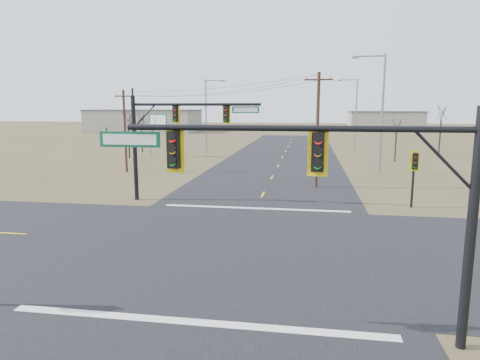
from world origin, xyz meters
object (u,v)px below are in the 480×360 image
Objects in this scene: pedestal_signal_ne at (415,165)px; bare_tree_d at (442,112)px; bare_tree_c at (397,125)px; mast_arm_far at (175,126)px; streetlight_c at (208,112)px; highway_sign at (158,126)px; bare_tree_b at (141,117)px; utility_pole_near at (317,128)px; utility_pole_far at (125,129)px; streetlight_b at (355,110)px; mast_arm_near at (321,172)px; streetlight_a at (380,108)px; bare_tree_a at (128,118)px.

bare_tree_d is (10.76, 32.67, 3.01)m from pedestal_signal_ne.
pedestal_signal_ne is 0.68× the size of bare_tree_c.
streetlight_c reaches higher than mast_arm_far.
streetlight_c is (5.51, 5.05, 1.79)m from highway_sign.
bare_tree_d reaches higher than bare_tree_b.
utility_pole_near is 33.94m from bare_tree_b.
streetlight_c is at bearing 121.29° from utility_pole_near.
utility_pole_near reaches higher than bare_tree_d.
utility_pole_far is 19.30m from streetlight_c.
utility_pole_near is at bearing -117.61° from bare_tree_c.
streetlight_c is (-21.02, -9.35, -0.26)m from streetlight_b.
streetlight_c is (-5.07, 31.08, 0.56)m from mast_arm_far.
mast_arm_near is 1.00× the size of streetlight_c.
bare_tree_b is at bearing 135.82° from utility_pole_near.
mast_arm_far is at bearing -84.48° from streetlight_c.
mast_arm_near is at bearing -109.09° from bare_tree_d.
bare_tree_d is at bearing 78.15° from mast_arm_near.
pedestal_signal_ne is 0.46× the size of utility_pole_far.
pedestal_signal_ne is 25.23m from bare_tree_c.
utility_pole_far is 1.47× the size of bare_tree_c.
bare_tree_c reaches higher than pedestal_signal_ne.
streetlight_a reaches higher than streetlight_c.
utility_pole_near is 28.86m from bare_tree_a.
mast_arm_far is 1.24× the size of bare_tree_d.
mast_arm_far is 15.96m from pedestal_signal_ne.
bare_tree_d is at bearing 63.70° from mast_arm_far.
bare_tree_b is (-24.34, 23.65, 0.28)m from utility_pole_near.
streetlight_c reaches higher than utility_pole_far.
utility_pole_far reaches higher than mast_arm_far.
streetlight_b is 1.49× the size of bare_tree_d.
streetlight_b is (25.01, 28.18, 1.78)m from utility_pole_far.
utility_pole_near is 1.13× the size of utility_pole_far.
streetlight_a is at bearing -109.78° from bare_tree_c.
highway_sign is (-26.35, 25.68, 1.19)m from pedestal_signal_ne.
utility_pole_far is 41.24m from bare_tree_d.
pedestal_signal_ne is 27.58m from utility_pole_far.
bare_tree_b is (-0.94, 6.76, -0.03)m from bare_tree_a.
pedestal_signal_ne is 0.52× the size of bare_tree_d.
utility_pole_near is at bearing 96.39° from mast_arm_near.
utility_pole_far reaches higher than bare_tree_c.
streetlight_a reaches higher than utility_pole_far.
highway_sign is 37.80m from bare_tree_d.
streetlight_a is at bearing 85.88° from mast_arm_near.
mast_arm_near is 49.84m from streetlight_c.
bare_tree_d reaches higher than mast_arm_near.
streetlight_b is at bearing 80.96° from mast_arm_far.
pedestal_signal_ne is 0.59× the size of bare_tree_a.
utility_pole_far is at bearing -62.61° from highway_sign.
streetlight_a is 25.28m from streetlight_b.
highway_sign is 7.68m from streetlight_c.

